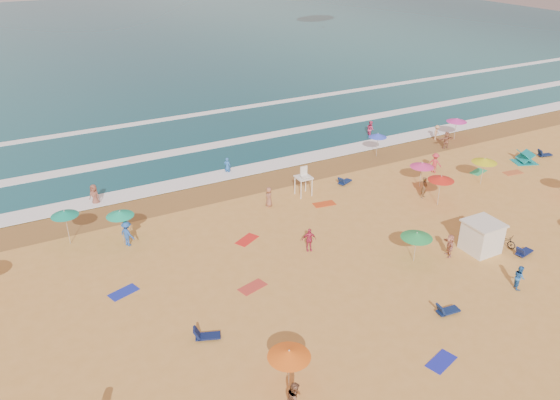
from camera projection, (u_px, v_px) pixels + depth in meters
name	position (u px, v px, depth m)	size (l,w,h in m)	color
ground	(359.00, 246.00, 36.78)	(220.00, 220.00, 0.00)	gold
ocean	(101.00, 40.00, 103.10)	(220.00, 140.00, 0.18)	#0C4756
wet_sand	(274.00, 178.00, 46.65)	(220.00, 220.00, 0.00)	olive
surf_foam	(233.00, 145.00, 53.57)	(200.00, 18.70, 0.05)	white
cabana	(482.00, 237.00, 35.89)	(2.00, 2.00, 2.00)	silver
cabana_roof	(484.00, 223.00, 35.41)	(2.20, 2.20, 0.12)	silver
bicycle	(504.00, 240.00, 36.69)	(0.59, 1.69, 0.89)	black
lifeguard_stand	(303.00, 183.00, 43.32)	(1.20, 1.20, 2.10)	white
beach_umbrellas	(383.00, 210.00, 37.01)	(66.79, 27.32, 0.78)	orange
loungers	(508.00, 226.00, 38.91)	(46.09, 22.65, 0.34)	#0D1845
towels	(374.00, 265.00, 34.71)	(43.05, 23.87, 0.03)	red
beachgoers	(328.00, 206.00, 40.25)	(44.13, 28.86, 2.14)	tan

